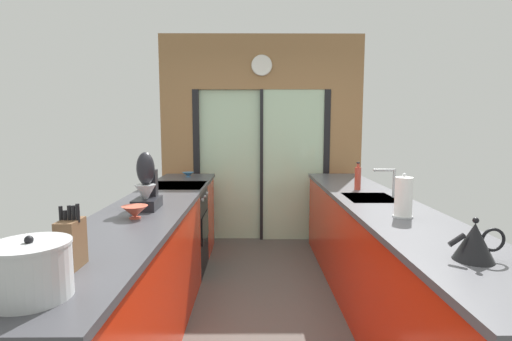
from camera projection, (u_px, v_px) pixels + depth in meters
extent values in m
cube|color=#4C4742|center=(266.00, 299.00, 3.39)|extent=(5.04, 7.60, 0.02)
cube|color=olive|center=(262.00, 62.00, 4.91)|extent=(2.64, 0.08, 0.70)
cube|color=#B2D1AD|center=(230.00, 166.00, 5.08)|extent=(0.80, 0.02, 2.00)
cube|color=#B2D1AD|center=(293.00, 166.00, 5.04)|extent=(0.80, 0.02, 2.00)
cube|color=black|center=(197.00, 166.00, 5.06)|extent=(0.08, 0.10, 2.00)
cube|color=black|center=(326.00, 166.00, 5.07)|extent=(0.08, 0.10, 2.00)
cube|color=black|center=(261.00, 166.00, 5.06)|extent=(0.04, 0.10, 2.00)
cube|color=olive|center=(178.00, 166.00, 5.05)|extent=(0.42, 0.08, 2.00)
cube|color=olive|center=(344.00, 166.00, 5.07)|extent=(0.42, 0.08, 2.00)
cylinder|color=white|center=(262.00, 65.00, 4.85)|extent=(0.25, 0.03, 0.25)
torus|color=beige|center=(262.00, 65.00, 4.85)|extent=(0.27, 0.02, 0.27)
cube|color=red|center=(128.00, 298.00, 2.41)|extent=(0.58, 2.55, 0.88)
cube|color=red|center=(187.00, 216.00, 4.60)|extent=(0.58, 0.65, 0.88)
cube|color=#3D3D42|center=(151.00, 206.00, 2.98)|extent=(0.62, 3.80, 0.04)
cube|color=red|center=(380.00, 262.00, 3.05)|extent=(0.58, 3.80, 0.88)
cube|color=#4C4C51|center=(382.00, 206.00, 2.99)|extent=(0.62, 3.80, 0.04)
cube|color=#B7BABC|center=(370.00, 200.00, 3.24)|extent=(0.40, 0.48, 0.05)
cylinder|color=#B7BABC|center=(394.00, 183.00, 3.23)|extent=(0.02, 0.02, 0.25)
cylinder|color=#B7BABC|center=(384.00, 170.00, 3.21)|extent=(0.18, 0.02, 0.02)
cube|color=black|center=(177.00, 230.00, 3.98)|extent=(0.58, 0.60, 0.88)
cube|color=black|center=(205.00, 226.00, 3.98)|extent=(0.01, 0.48, 0.28)
cube|color=black|center=(176.00, 186.00, 3.92)|extent=(0.58, 0.60, 0.03)
cylinder|color=#B7BABC|center=(203.00, 200.00, 3.76)|extent=(0.02, 0.04, 0.04)
cylinder|color=#B7BABC|center=(205.00, 196.00, 3.94)|extent=(0.02, 0.04, 0.04)
cylinder|color=#B7BABC|center=(207.00, 193.00, 4.12)|extent=(0.02, 0.04, 0.04)
cylinder|color=#BC4C38|center=(135.00, 218.00, 2.50)|extent=(0.08, 0.08, 0.01)
cone|color=#BC4C38|center=(135.00, 212.00, 2.50)|extent=(0.17, 0.17, 0.08)
cylinder|color=teal|center=(188.00, 177.00, 4.55)|extent=(0.07, 0.07, 0.01)
cone|color=teal|center=(188.00, 174.00, 4.54)|extent=(0.14, 0.14, 0.05)
cube|color=brown|center=(71.00, 244.00, 1.63)|extent=(0.08, 0.14, 0.21)
cylinder|color=black|center=(61.00, 214.00, 1.61)|extent=(0.02, 0.02, 0.07)
cylinder|color=black|center=(65.00, 216.00, 1.61)|extent=(0.02, 0.02, 0.05)
cylinder|color=black|center=(69.00, 214.00, 1.61)|extent=(0.02, 0.02, 0.07)
cylinder|color=black|center=(74.00, 214.00, 1.61)|extent=(0.02, 0.02, 0.07)
cylinder|color=black|center=(78.00, 213.00, 1.61)|extent=(0.02, 0.02, 0.08)
cube|color=black|center=(147.00, 204.00, 2.79)|extent=(0.17, 0.26, 0.08)
cube|color=black|center=(150.00, 183.00, 2.87)|extent=(0.10, 0.08, 0.20)
ellipsoid|color=black|center=(146.00, 169.00, 2.75)|extent=(0.13, 0.12, 0.24)
cone|color=#B7BABC|center=(146.00, 194.00, 2.75)|extent=(0.15, 0.15, 0.13)
cylinder|color=#B7BABC|center=(31.00, 272.00, 1.33)|extent=(0.27, 0.27, 0.19)
cylinder|color=#B7BABC|center=(29.00, 244.00, 1.32)|extent=(0.28, 0.28, 0.01)
sphere|color=black|center=(29.00, 240.00, 1.32)|extent=(0.03, 0.03, 0.03)
cone|color=black|center=(474.00, 242.00, 1.71)|extent=(0.18, 0.18, 0.17)
sphere|color=black|center=(476.00, 220.00, 1.70)|extent=(0.03, 0.03, 0.03)
cylinder|color=black|center=(457.00, 240.00, 1.71)|extent=(0.08, 0.02, 0.07)
torus|color=black|center=(493.00, 240.00, 1.71)|extent=(0.11, 0.01, 0.11)
cylinder|color=#B23D2D|center=(358.00, 179.00, 3.62)|extent=(0.06, 0.06, 0.21)
cylinder|color=#B23D2D|center=(358.00, 165.00, 3.61)|extent=(0.03, 0.03, 0.04)
cylinder|color=black|center=(358.00, 163.00, 3.61)|extent=(0.03, 0.03, 0.01)
cylinder|color=#B7BABC|center=(403.00, 216.00, 2.53)|extent=(0.13, 0.13, 0.01)
cylinder|color=white|center=(404.00, 197.00, 2.52)|extent=(0.11, 0.11, 0.26)
sphere|color=#B7BABC|center=(405.00, 175.00, 2.50)|extent=(0.03, 0.03, 0.03)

